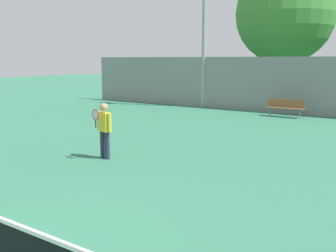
{
  "coord_description": "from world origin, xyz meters",
  "views": [
    {
      "loc": [
        4.94,
        -2.46,
        2.79
      ],
      "look_at": [
        -1.34,
        6.67,
        0.89
      ],
      "focal_mm": 42.0,
      "sensor_mm": 36.0,
      "label": 1
    }
  ],
  "objects_px": {
    "bench_courtside_near": "(285,106)",
    "light_pole_near_left": "(204,12)",
    "tree_green_tall": "(285,14)",
    "tennis_player": "(104,127)"
  },
  "relations": [
    {
      "from": "bench_courtside_near",
      "to": "light_pole_near_left",
      "type": "height_order",
      "value": "light_pole_near_left"
    },
    {
      "from": "light_pole_near_left",
      "to": "tree_green_tall",
      "type": "xyz_separation_m",
      "value": [
        2.66,
        5.89,
        0.24
      ]
    },
    {
      "from": "bench_courtside_near",
      "to": "tree_green_tall",
      "type": "xyz_separation_m",
      "value": [
        -2.61,
        7.08,
        5.1
      ]
    },
    {
      "from": "tennis_player",
      "to": "tree_green_tall",
      "type": "xyz_separation_m",
      "value": [
        -1.02,
        18.0,
        4.72
      ]
    },
    {
      "from": "light_pole_near_left",
      "to": "tree_green_tall",
      "type": "bearing_deg",
      "value": 65.71
    },
    {
      "from": "tennis_player",
      "to": "tree_green_tall",
      "type": "bearing_deg",
      "value": 105.31
    },
    {
      "from": "tennis_player",
      "to": "tree_green_tall",
      "type": "height_order",
      "value": "tree_green_tall"
    },
    {
      "from": "bench_courtside_near",
      "to": "tennis_player",
      "type": "bearing_deg",
      "value": -98.28
    },
    {
      "from": "bench_courtside_near",
      "to": "tree_green_tall",
      "type": "relative_size",
      "value": 0.21
    },
    {
      "from": "tennis_player",
      "to": "bench_courtside_near",
      "type": "xyz_separation_m",
      "value": [
        1.59,
        10.92,
        -0.37
      ]
    }
  ]
}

